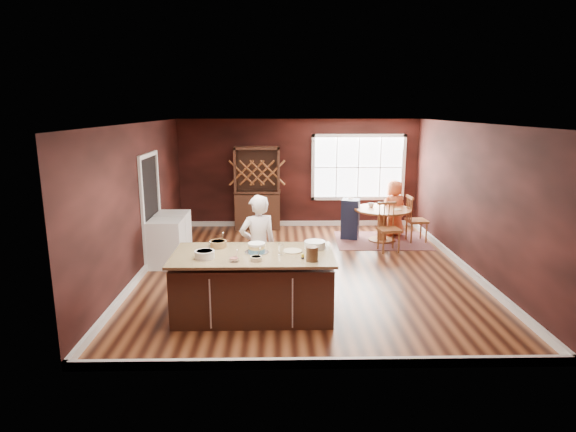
% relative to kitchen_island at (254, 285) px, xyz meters
% --- Properties ---
extents(room_shell, '(7.00, 7.00, 7.00)m').
position_rel_kitchen_island_xyz_m(room_shell, '(0.88, 1.93, 0.91)').
color(room_shell, brown).
rests_on(room_shell, ground).
extents(window, '(2.36, 0.10, 1.66)m').
position_rel_kitchen_island_xyz_m(window, '(2.38, 5.40, 1.06)').
color(window, white).
rests_on(window, room_shell).
extents(doorway, '(0.08, 1.26, 2.13)m').
position_rel_kitchen_island_xyz_m(doorway, '(-2.09, 2.53, 0.59)').
color(doorway, white).
rests_on(doorway, room_shell).
extents(kitchen_island, '(2.31, 1.21, 0.92)m').
position_rel_kitchen_island_xyz_m(kitchen_island, '(0.00, 0.00, 0.00)').
color(kitchen_island, '#452619').
rests_on(kitchen_island, ground).
extents(dining_table, '(1.28, 1.28, 0.75)m').
position_rel_kitchen_island_xyz_m(dining_table, '(2.71, 3.93, 0.10)').
color(dining_table, brown).
rests_on(dining_table, ground).
extents(baker, '(0.70, 0.58, 1.65)m').
position_rel_kitchen_island_xyz_m(baker, '(0.04, 0.72, 0.38)').
color(baker, silver).
rests_on(baker, ground).
extents(layer_cake, '(0.35, 0.35, 0.14)m').
position_rel_kitchen_island_xyz_m(layer_cake, '(0.05, 0.05, 0.55)').
color(layer_cake, white).
rests_on(layer_cake, kitchen_island).
extents(bowl_blue, '(0.28, 0.28, 0.11)m').
position_rel_kitchen_island_xyz_m(bowl_blue, '(-0.66, -0.20, 0.53)').
color(bowl_blue, white).
rests_on(bowl_blue, kitchen_island).
extents(bowl_yellow, '(0.26, 0.26, 0.10)m').
position_rel_kitchen_island_xyz_m(bowl_yellow, '(-0.54, 0.34, 0.53)').
color(bowl_yellow, olive).
rests_on(bowl_yellow, kitchen_island).
extents(bowl_pink, '(0.14, 0.14, 0.05)m').
position_rel_kitchen_island_xyz_m(bowl_pink, '(-0.24, -0.36, 0.51)').
color(bowl_pink, silver).
rests_on(bowl_pink, kitchen_island).
extents(bowl_olive, '(0.16, 0.16, 0.06)m').
position_rel_kitchen_island_xyz_m(bowl_olive, '(0.06, -0.33, 0.51)').
color(bowl_olive, beige).
rests_on(bowl_olive, kitchen_island).
extents(drinking_glass, '(0.08, 0.08, 0.17)m').
position_rel_kitchen_island_xyz_m(drinking_glass, '(0.40, -0.05, 0.56)').
color(drinking_glass, silver).
rests_on(drinking_glass, kitchen_island).
extents(dinner_plate, '(0.29, 0.29, 0.02)m').
position_rel_kitchen_island_xyz_m(dinner_plate, '(0.56, 0.08, 0.49)').
color(dinner_plate, '#FCE6B4').
rests_on(dinner_plate, kitchen_island).
extents(white_tub, '(0.31, 0.31, 0.11)m').
position_rel_kitchen_island_xyz_m(white_tub, '(0.90, 0.26, 0.53)').
color(white_tub, white).
rests_on(white_tub, kitchen_island).
extents(stoneware_crock, '(0.17, 0.17, 0.20)m').
position_rel_kitchen_island_xyz_m(stoneware_crock, '(0.82, -0.36, 0.58)').
color(stoneware_crock, brown).
rests_on(stoneware_crock, kitchen_island).
extents(toy_figurine, '(0.05, 0.05, 0.08)m').
position_rel_kitchen_island_xyz_m(toy_figurine, '(0.70, -0.27, 0.52)').
color(toy_figurine, yellow).
rests_on(toy_figurine, kitchen_island).
extents(rug, '(2.12, 1.67, 0.01)m').
position_rel_kitchen_island_xyz_m(rug, '(2.71, 3.93, -0.43)').
color(rug, brown).
rests_on(rug, ground).
extents(chair_east, '(0.46, 0.48, 1.06)m').
position_rel_kitchen_island_xyz_m(chair_east, '(3.48, 3.86, 0.09)').
color(chair_east, olive).
rests_on(chair_east, ground).
extents(chair_south, '(0.48, 0.47, 1.04)m').
position_rel_kitchen_island_xyz_m(chair_south, '(2.68, 3.10, 0.08)').
color(chair_south, brown).
rests_on(chair_south, ground).
extents(chair_north, '(0.43, 0.41, 0.93)m').
position_rel_kitchen_island_xyz_m(chair_north, '(3.11, 4.70, 0.03)').
color(chair_north, brown).
rests_on(chair_north, ground).
extents(seated_woman, '(0.76, 0.64, 1.32)m').
position_rel_kitchen_island_xyz_m(seated_woman, '(3.07, 4.37, 0.22)').
color(seated_woman, '#CC5D32').
rests_on(seated_woman, ground).
extents(high_chair, '(0.48, 0.48, 0.96)m').
position_rel_kitchen_island_xyz_m(high_chair, '(2.02, 4.16, 0.04)').
color(high_chair, '#171F40').
rests_on(high_chair, ground).
extents(toddler, '(0.18, 0.14, 0.26)m').
position_rel_kitchen_island_xyz_m(toddler, '(1.96, 4.28, 0.37)').
color(toddler, '#8CA5BF').
rests_on(toddler, high_chair).
extents(table_plate, '(0.19, 0.19, 0.01)m').
position_rel_kitchen_island_xyz_m(table_plate, '(3.00, 3.78, 0.32)').
color(table_plate, beige).
rests_on(table_plate, dining_table).
extents(table_cup, '(0.15, 0.15, 0.10)m').
position_rel_kitchen_island_xyz_m(table_cup, '(2.48, 4.08, 0.36)').
color(table_cup, white).
rests_on(table_cup, dining_table).
extents(hutch, '(1.11, 0.46, 2.04)m').
position_rel_kitchen_island_xyz_m(hutch, '(-0.16, 5.15, 0.58)').
color(hutch, '#332212').
rests_on(hutch, ground).
extents(washer, '(0.62, 0.60, 0.90)m').
position_rel_kitchen_island_xyz_m(washer, '(-1.76, 2.21, 0.01)').
color(washer, silver).
rests_on(washer, ground).
extents(dryer, '(0.63, 0.61, 0.91)m').
position_rel_kitchen_island_xyz_m(dryer, '(-1.76, 2.85, 0.02)').
color(dryer, silver).
rests_on(dryer, ground).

